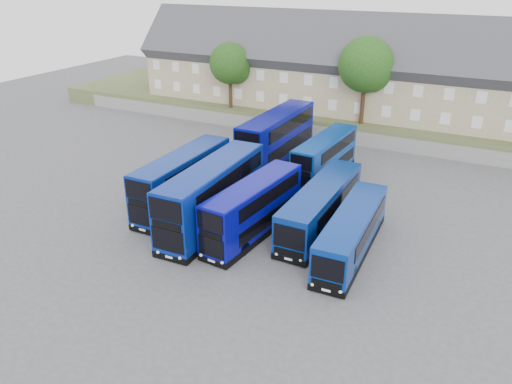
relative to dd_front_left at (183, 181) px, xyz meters
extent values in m
plane|color=#4E4E54|center=(5.94, -3.09, -2.11)|extent=(120.00, 120.00, 0.00)
cube|color=slate|center=(5.94, 20.91, -1.36)|extent=(70.00, 0.40, 1.50)
cube|color=#505630|center=(5.94, 30.91, -1.11)|extent=(80.00, 20.00, 2.00)
cube|color=tan|center=(-18.06, 26.91, 2.89)|extent=(6.00, 8.00, 6.00)
cube|color=#3D3D42|center=(-18.06, 26.91, 5.89)|extent=(6.00, 10.40, 10.40)
cube|color=brown|center=(-16.56, 26.91, 9.73)|extent=(0.60, 0.90, 1.40)
cube|color=tan|center=(-12.06, 26.91, 2.89)|extent=(6.00, 8.00, 6.00)
cube|color=#3D3D42|center=(-12.06, 26.91, 5.89)|extent=(6.00, 10.40, 10.40)
cube|color=brown|center=(-10.56, 26.91, 9.73)|extent=(0.60, 0.90, 1.40)
cube|color=tan|center=(-6.06, 26.91, 2.89)|extent=(6.00, 8.00, 6.00)
cube|color=#3D3D42|center=(-6.06, 26.91, 5.89)|extent=(6.00, 10.40, 10.40)
cube|color=brown|center=(-4.56, 26.91, 9.73)|extent=(0.60, 0.90, 1.40)
cube|color=tan|center=(-0.06, 26.91, 2.89)|extent=(6.00, 8.00, 6.00)
cube|color=#3D3D42|center=(-0.06, 26.91, 5.89)|extent=(6.00, 10.40, 10.40)
cube|color=brown|center=(1.44, 26.91, 9.73)|extent=(0.60, 0.90, 1.40)
cube|color=tan|center=(5.94, 26.91, 2.89)|extent=(6.00, 8.00, 6.00)
cube|color=#3D3D42|center=(5.94, 26.91, 5.89)|extent=(6.00, 10.40, 10.40)
cube|color=brown|center=(7.44, 26.91, 9.73)|extent=(0.60, 0.90, 1.40)
cube|color=tan|center=(11.94, 26.91, 2.89)|extent=(6.00, 8.00, 6.00)
cube|color=#3D3D42|center=(11.94, 26.91, 5.89)|extent=(6.00, 10.40, 10.40)
cube|color=brown|center=(13.44, 26.91, 9.73)|extent=(0.60, 0.90, 1.40)
cube|color=tan|center=(17.94, 26.91, 2.89)|extent=(6.00, 8.00, 6.00)
cube|color=#3D3D42|center=(17.94, 26.91, 5.89)|extent=(6.00, 10.40, 10.40)
cube|color=brown|center=(19.44, 26.91, 9.73)|extent=(0.60, 0.90, 1.40)
cube|color=navy|center=(0.00, 0.03, 0.21)|extent=(2.53, 10.78, 3.95)
cube|color=black|center=(0.00, 0.03, -1.81)|extent=(2.57, 10.82, 0.45)
cube|color=black|center=(0.05, -5.39, -0.60)|extent=(2.15, 0.08, 1.47)
cube|color=black|center=(0.05, -5.39, 1.36)|extent=(2.15, 0.08, 1.37)
cylinder|color=black|center=(-1.05, -3.16, -1.61)|extent=(0.31, 1.00, 1.00)
cube|color=navy|center=(3.79, -1.67, 0.40)|extent=(2.97, 11.76, 4.33)
cube|color=black|center=(3.79, -1.67, -1.81)|extent=(3.01, 11.80, 0.45)
cube|color=black|center=(3.94, -7.55, -0.47)|extent=(2.36, 0.12, 1.59)
cube|color=black|center=(3.94, -7.55, 1.66)|extent=(2.36, 0.12, 1.49)
cylinder|color=black|center=(2.71, -5.35, -1.61)|extent=(0.33, 1.01, 1.00)
cube|color=#07088D|center=(7.13, -1.72, 0.04)|extent=(3.21, 10.09, 3.62)
cube|color=black|center=(7.13, -1.72, -1.81)|extent=(3.25, 10.13, 0.45)
cube|color=black|center=(6.64, -6.68, -0.72)|extent=(1.95, 0.25, 1.35)
cube|color=black|center=(6.64, -6.68, 1.09)|extent=(1.95, 0.25, 1.26)
cylinder|color=black|center=(5.89, -4.37, -1.61)|extent=(0.40, 1.02, 1.00)
cube|color=#070C8B|center=(2.37, 12.54, 0.45)|extent=(2.94, 12.00, 4.43)
cube|color=black|center=(2.37, 12.54, -1.81)|extent=(2.98, 12.04, 0.45)
cube|color=black|center=(2.25, 6.53, -0.43)|extent=(2.42, 0.10, 1.63)
cube|color=black|center=(2.25, 6.53, 1.74)|extent=(2.42, 0.10, 1.52)
cylinder|color=black|center=(1.09, 8.78, -1.61)|extent=(0.32, 1.01, 1.00)
cube|color=#083A98|center=(8.07, 10.42, 0.00)|extent=(2.84, 9.82, 3.53)
cube|color=black|center=(8.07, 10.42, -1.81)|extent=(2.89, 9.86, 0.45)
cube|color=black|center=(7.74, 5.55, -0.75)|extent=(1.90, 0.19, 1.32)
cube|color=black|center=(7.74, 5.55, 1.01)|extent=(1.90, 0.19, 1.23)
cylinder|color=black|center=(6.94, 7.84, -1.61)|extent=(0.37, 1.02, 1.00)
cube|color=navy|center=(10.97, 1.60, -0.34)|extent=(2.46, 11.66, 2.86)
cube|color=black|center=(10.97, 1.60, -1.81)|extent=(2.50, 11.70, 0.45)
cube|color=black|center=(10.96, -4.26, -0.12)|extent=(2.13, 0.07, 1.55)
cylinder|color=black|center=(9.90, -2.03, -1.61)|extent=(0.30, 1.00, 1.00)
cube|color=navy|center=(14.09, -0.97, -0.46)|extent=(2.61, 10.85, 2.61)
cube|color=black|center=(14.09, -0.97, -1.81)|extent=(2.65, 10.89, 0.45)
cube|color=black|center=(14.27, -6.39, -0.27)|extent=(1.95, 0.13, 1.44)
cylinder|color=black|center=(13.22, -4.19, -1.61)|extent=(0.33, 1.01, 1.00)
cylinder|color=#382314|center=(-8.06, 21.91, 1.76)|extent=(0.44, 0.44, 3.75)
sphere|color=#173B10|center=(-8.06, 21.91, 5.14)|extent=(4.80, 4.80, 4.80)
sphere|color=#173B10|center=(-7.46, 22.31, 4.39)|extent=(3.30, 3.30, 3.30)
cylinder|color=#382314|center=(7.94, 22.41, 2.14)|extent=(0.44, 0.44, 4.50)
sphere|color=#1B3E11|center=(7.94, 22.41, 6.19)|extent=(5.76, 5.76, 5.76)
sphere|color=#1B3E11|center=(8.54, 22.81, 5.29)|extent=(3.96, 3.96, 3.96)
camera|label=1|loc=(21.51, -29.70, 15.48)|focal=35.00mm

